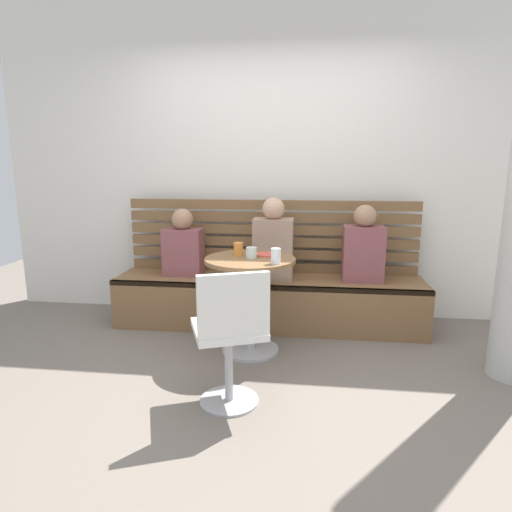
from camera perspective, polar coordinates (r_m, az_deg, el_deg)
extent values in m
plane|color=#70665B|center=(2.89, -0.83, -17.49)|extent=(8.00, 8.00, 0.00)
cube|color=silver|center=(4.15, 2.27, 12.29)|extent=(5.20, 0.10, 2.90)
cube|color=brown|center=(3.90, 1.58, -6.02)|extent=(2.70, 0.52, 0.44)
cube|color=brown|center=(3.62, 1.24, -4.17)|extent=(2.70, 0.04, 0.04)
cube|color=brown|center=(4.06, 1.93, -1.46)|extent=(2.65, 0.04, 0.09)
cube|color=brown|center=(4.04, 1.94, 0.30)|extent=(2.65, 0.04, 0.09)
cube|color=brown|center=(4.01, 1.95, 1.88)|extent=(2.65, 0.04, 0.09)
cube|color=brown|center=(4.00, 1.96, 3.48)|extent=(2.65, 0.04, 0.09)
cube|color=brown|center=(3.98, 1.97, 5.10)|extent=(2.65, 0.04, 0.09)
cube|color=brown|center=(3.97, 1.98, 6.72)|extent=(2.65, 0.04, 0.09)
cylinder|color=#ADADB2|center=(3.46, -0.75, -12.13)|extent=(0.44, 0.44, 0.02)
cylinder|color=#ADADB2|center=(3.33, -0.77, -6.54)|extent=(0.07, 0.07, 0.69)
cylinder|color=brown|center=(3.24, -0.79, -0.51)|extent=(0.68, 0.68, 0.03)
cylinder|color=#ADADB2|center=(2.80, -3.52, -18.35)|extent=(0.36, 0.36, 0.02)
cylinder|color=#ADADB2|center=(2.70, -3.58, -14.37)|extent=(0.05, 0.05, 0.45)
cube|color=white|center=(2.60, -3.65, -9.53)|extent=(0.52, 0.52, 0.04)
cube|color=white|center=(2.38, -2.93, -6.49)|extent=(0.39, 0.18, 0.36)
cube|color=#9E7F6B|center=(3.76, 2.25, 0.90)|extent=(0.34, 0.22, 0.53)
sphere|color=tan|center=(3.71, 2.30, 6.22)|extent=(0.19, 0.19, 0.19)
cube|color=brown|center=(3.81, 13.85, 0.28)|extent=(0.34, 0.22, 0.47)
sphere|color=#A37A5B|center=(3.76, 14.09, 5.10)|extent=(0.19, 0.19, 0.19)
cube|color=brown|center=(3.97, -9.48, 0.54)|extent=(0.34, 0.22, 0.42)
sphere|color=#A37A5B|center=(3.93, -9.63, 4.77)|extent=(0.19, 0.19, 0.19)
cylinder|color=orange|center=(3.31, -2.33, 0.91)|extent=(0.07, 0.07, 0.10)
cylinder|color=white|center=(3.03, 2.61, 0.00)|extent=(0.07, 0.07, 0.11)
cylinder|color=silver|center=(3.23, -0.62, 0.45)|extent=(0.08, 0.08, 0.08)
cylinder|color=#DB4C42|center=(3.33, 1.27, 0.20)|extent=(0.17, 0.17, 0.01)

